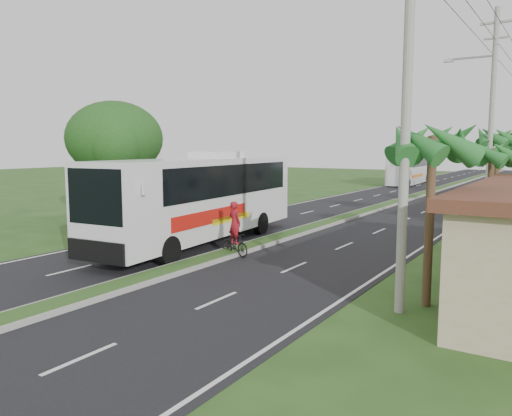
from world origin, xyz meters
The scene contains 14 objects.
ground centered at (0.00, 0.00, 0.00)m, with size 180.00×180.00×0.00m, color #24461A.
road_asphalt centered at (0.00, 20.00, 0.01)m, with size 14.00×160.00×0.02m, color black.
median_strip centered at (0.00, 20.00, 0.10)m, with size 1.20×160.00×0.18m.
lane_edge_left centered at (-6.70, 20.00, 0.00)m, with size 0.12×160.00×0.01m, color silver.
lane_edge_right centered at (6.70, 20.00, 0.00)m, with size 0.12×160.00×0.01m, color silver.
palm_verge_a centered at (9.00, 3.00, 4.74)m, with size 2.40×2.40×5.45m.
palm_verge_b centered at (9.40, 12.00, 4.36)m, with size 2.40×2.40×5.05m.
palm_verge_c centered at (8.80, 19.00, 5.12)m, with size 2.40×2.40×5.85m.
shade_tree centered at (-12.11, 10.02, 5.03)m, with size 6.30×6.00×7.54m.
utility_pole_a centered at (8.50, 2.00, 5.67)m, with size 1.60×0.28×11.00m.
utility_pole_b centered at (8.47, 18.00, 6.26)m, with size 3.20×0.28×12.00m.
coach_bus_main centered at (-2.58, 6.97, 2.45)m, with size 4.08×13.99×4.46m.
coach_bus_far centered at (-5.05, 51.30, 1.98)m, with size 3.12×12.11×3.50m.
motorcyclist centered at (0.37, 5.44, 0.88)m, with size 1.79×0.97×2.38m.
Camera 1 is at (12.46, -11.80, 4.68)m, focal length 35.00 mm.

